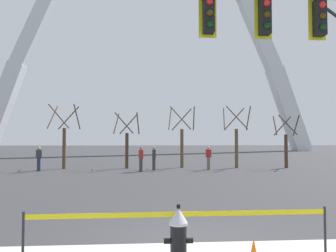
{
  "coord_description": "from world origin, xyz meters",
  "views": [
    {
      "loc": [
        -0.97,
        -6.64,
        2.01
      ],
      "look_at": [
        -0.13,
        5.0,
        2.5
      ],
      "focal_mm": 35.75,
      "sensor_mm": 36.0,
      "label": 1
    }
  ],
  "objects_px": {
    "traffic_signal_gantry": "(336,44)",
    "fire_hydrant": "(178,238)",
    "pedestrian_standing_center": "(39,158)",
    "pedestrian_walking_right": "(209,158)",
    "pedestrian_near_trees": "(154,158)",
    "monument_arch": "(149,36)",
    "pedestrian_walking_left": "(141,159)"
  },
  "relations": [
    {
      "from": "pedestrian_walking_right",
      "to": "traffic_signal_gantry",
      "type": "bearing_deg",
      "value": -88.31
    },
    {
      "from": "pedestrian_near_trees",
      "to": "pedestrian_walking_right",
      "type": "bearing_deg",
      "value": 0.94
    },
    {
      "from": "fire_hydrant",
      "to": "pedestrian_walking_right",
      "type": "xyz_separation_m",
      "value": [
        3.81,
        17.01,
        0.35
      ]
    },
    {
      "from": "traffic_signal_gantry",
      "to": "pedestrian_near_trees",
      "type": "bearing_deg",
      "value": 105.96
    },
    {
      "from": "traffic_signal_gantry",
      "to": "pedestrian_walking_right",
      "type": "relative_size",
      "value": 4.92
    },
    {
      "from": "pedestrian_walking_left",
      "to": "traffic_signal_gantry",
      "type": "bearing_deg",
      "value": -69.71
    },
    {
      "from": "fire_hydrant",
      "to": "pedestrian_walking_left",
      "type": "distance_m",
      "value": 16.02
    },
    {
      "from": "pedestrian_walking_left",
      "to": "pedestrian_standing_center",
      "type": "relative_size",
      "value": 1.0
    },
    {
      "from": "monument_arch",
      "to": "pedestrian_walking_right",
      "type": "relative_size",
      "value": 37.9
    },
    {
      "from": "fire_hydrant",
      "to": "pedestrian_standing_center",
      "type": "height_order",
      "value": "pedestrian_standing_center"
    },
    {
      "from": "traffic_signal_gantry",
      "to": "pedestrian_walking_right",
      "type": "height_order",
      "value": "traffic_signal_gantry"
    },
    {
      "from": "pedestrian_near_trees",
      "to": "pedestrian_walking_left",
      "type": "bearing_deg",
      "value": -131.95
    },
    {
      "from": "traffic_signal_gantry",
      "to": "fire_hydrant",
      "type": "bearing_deg",
      "value": -148.59
    },
    {
      "from": "traffic_signal_gantry",
      "to": "pedestrian_walking_right",
      "type": "xyz_separation_m",
      "value": [
        -0.43,
        14.42,
        -3.59
      ]
    },
    {
      "from": "pedestrian_near_trees",
      "to": "monument_arch",
      "type": "bearing_deg",
      "value": 89.57
    },
    {
      "from": "traffic_signal_gantry",
      "to": "pedestrian_near_trees",
      "type": "relative_size",
      "value": 4.92
    },
    {
      "from": "fire_hydrant",
      "to": "monument_arch",
      "type": "bearing_deg",
      "value": 89.57
    },
    {
      "from": "pedestrian_near_trees",
      "to": "pedestrian_standing_center",
      "type": "bearing_deg",
      "value": -179.5
    },
    {
      "from": "pedestrian_walking_left",
      "to": "pedestrian_walking_right",
      "type": "relative_size",
      "value": 1.0
    },
    {
      "from": "traffic_signal_gantry",
      "to": "pedestrian_near_trees",
      "type": "distance_m",
      "value": 15.36
    },
    {
      "from": "pedestrian_walking_left",
      "to": "pedestrian_walking_right",
      "type": "xyz_separation_m",
      "value": [
        4.53,
        1.01,
        0.0
      ]
    },
    {
      "from": "pedestrian_standing_center",
      "to": "pedestrian_walking_right",
      "type": "xyz_separation_m",
      "value": [
        11.12,
        0.13,
        0.0
      ]
    },
    {
      "from": "monument_arch",
      "to": "pedestrian_walking_right",
      "type": "bearing_deg",
      "value": -85.0
    },
    {
      "from": "traffic_signal_gantry",
      "to": "pedestrian_standing_center",
      "type": "distance_m",
      "value": 18.73
    },
    {
      "from": "pedestrian_walking_left",
      "to": "fire_hydrant",
      "type": "bearing_deg",
      "value": -87.39
    },
    {
      "from": "traffic_signal_gantry",
      "to": "pedestrian_standing_center",
      "type": "bearing_deg",
      "value": 128.93
    },
    {
      "from": "pedestrian_standing_center",
      "to": "traffic_signal_gantry",
      "type": "bearing_deg",
      "value": -51.07
    },
    {
      "from": "traffic_signal_gantry",
      "to": "pedestrian_standing_center",
      "type": "height_order",
      "value": "traffic_signal_gantry"
    },
    {
      "from": "fire_hydrant",
      "to": "traffic_signal_gantry",
      "type": "relative_size",
      "value": 0.13
    },
    {
      "from": "monument_arch",
      "to": "pedestrian_walking_left",
      "type": "bearing_deg",
      "value": -91.65
    },
    {
      "from": "monument_arch",
      "to": "pedestrian_walking_left",
      "type": "relative_size",
      "value": 37.9
    },
    {
      "from": "traffic_signal_gantry",
      "to": "pedestrian_near_trees",
      "type": "xyz_separation_m",
      "value": [
        -4.11,
        14.36,
        -3.59
      ]
    }
  ]
}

